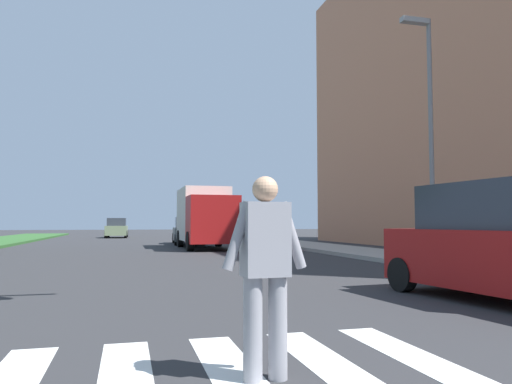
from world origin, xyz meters
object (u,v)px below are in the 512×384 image
at_px(sedan_distant, 117,229).
at_px(sedan_midblock, 188,231).
at_px(pedestrian_performer, 265,266).
at_px(street_lamp_right, 428,116).
at_px(truck_box_delivery, 205,216).

bearing_deg(sedan_distant, sedan_midblock, -72.40).
xyz_separation_m(pedestrian_performer, sedan_midblock, (2.54, 26.20, -0.17)).
xyz_separation_m(street_lamp_right, truck_box_delivery, (-5.06, 11.67, -2.96)).
xyz_separation_m(street_lamp_right, sedan_midblock, (-5.25, 17.23, -3.83)).
bearing_deg(sedan_midblock, truck_box_delivery, -88.02).
bearing_deg(truck_box_delivery, pedestrian_performer, -97.55).
relative_size(pedestrian_performer, sedan_distant, 0.42).
bearing_deg(truck_box_delivery, sedan_midblock, 91.98).
bearing_deg(sedan_midblock, sedan_distant, 107.60).
bearing_deg(pedestrian_performer, street_lamp_right, 49.02).
distance_m(street_lamp_right, truck_box_delivery, 13.06).
relative_size(street_lamp_right, sedan_midblock, 1.61).
height_order(street_lamp_right, pedestrian_performer, street_lamp_right).
height_order(sedan_midblock, truck_box_delivery, truck_box_delivery).
xyz_separation_m(street_lamp_right, sedan_distant, (-9.76, 31.42, -3.80)).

